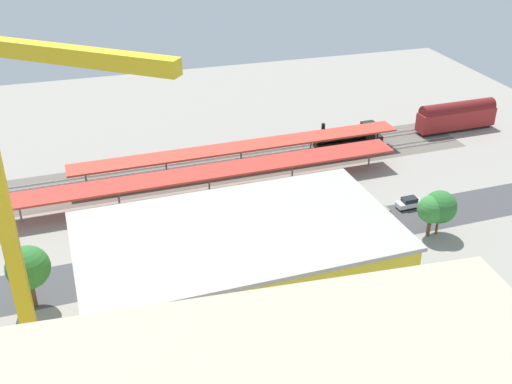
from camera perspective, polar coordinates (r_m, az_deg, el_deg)
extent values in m
plane|color=gray|center=(93.34, -1.98, -3.40)|extent=(162.93, 162.93, 0.00)
cube|color=#665E54|center=(111.46, -4.84, 2.11)|extent=(102.25, 17.26, 0.01)
cube|color=#424244|center=(88.61, -0.99, -5.29)|extent=(102.09, 12.65, 0.01)
cube|color=#9E9EA8|center=(114.50, -5.24, 2.93)|extent=(101.77, 3.77, 0.12)
cube|color=#9E9EA8|center=(113.22, -5.08, 2.64)|extent=(101.77, 3.77, 0.12)
cube|color=#9E9EA8|center=(109.54, -4.61, 1.73)|extent=(101.77, 3.77, 0.12)
cube|color=#9E9EA8|center=(108.28, -4.44, 1.40)|extent=(101.77, 3.77, 0.12)
cube|color=#B73328|center=(102.04, -4.39, 1.86)|extent=(66.47, 7.79, 0.34)
cylinder|color=slate|center=(113.19, 10.41, 3.15)|extent=(0.30, 0.30, 3.55)
cylinder|color=slate|center=(107.14, 3.38, 2.09)|extent=(0.30, 0.30, 3.55)
cylinder|color=slate|center=(102.92, -4.35, 0.89)|extent=(0.30, 0.30, 3.55)
cylinder|color=slate|center=(100.75, -12.56, -0.40)|extent=(0.30, 0.30, 3.55)
cylinder|color=slate|center=(100.77, -20.96, -1.71)|extent=(0.30, 0.30, 3.55)
cube|color=#C63D2D|center=(110.39, -1.40, 4.18)|extent=(60.70, 6.83, 0.37)
cylinder|color=slate|center=(121.52, 10.99, 4.94)|extent=(0.30, 0.30, 3.73)
cylinder|color=slate|center=(115.69, 5.07, 4.14)|extent=(0.30, 0.30, 3.73)
cylinder|color=slate|center=(111.25, -1.39, 3.22)|extent=(0.30, 0.30, 3.73)
cylinder|color=slate|center=(108.34, -8.27, 2.19)|extent=(0.30, 0.30, 3.73)
cylinder|color=slate|center=(107.10, -15.42, 1.09)|extent=(0.30, 0.30, 3.73)
cube|color=black|center=(122.44, 8.52, 4.64)|extent=(14.23, 2.80, 1.00)
cylinder|color=black|center=(121.17, 8.01, 5.33)|extent=(11.56, 2.96, 2.55)
cube|color=black|center=(123.88, 10.39, 5.47)|extent=(2.78, 2.84, 3.79)
cylinder|color=black|center=(118.66, 6.23, 5.97)|extent=(0.70, 0.70, 1.40)
cube|color=black|center=(133.94, 17.84, 5.58)|extent=(15.45, 3.02, 0.60)
cube|color=maroon|center=(133.17, 17.98, 6.43)|extent=(17.18, 3.70, 3.72)
cylinder|color=maroon|center=(132.45, 18.12, 7.28)|extent=(16.50, 3.68, 3.09)
cube|color=black|center=(101.70, 13.90, -1.33)|extent=(3.56, 1.78, 0.30)
cube|color=silver|center=(101.44, 13.94, -1.06)|extent=(4.23, 1.88, 0.78)
cube|color=#1E2328|center=(101.09, 13.98, -0.70)|extent=(2.39, 1.60, 0.70)
cube|color=black|center=(98.19, 10.85, -2.11)|extent=(4.11, 2.06, 0.30)
cube|color=gray|center=(97.93, 10.87, -1.85)|extent=(4.88, 2.20, 0.74)
cube|color=#1E2328|center=(97.61, 10.91, -1.52)|extent=(2.78, 1.82, 0.53)
cube|color=black|center=(96.10, 7.33, -2.52)|extent=(4.10, 1.95, 0.30)
cube|color=maroon|center=(95.80, 7.35, -2.22)|extent=(4.86, 2.07, 0.88)
cube|color=#1E2328|center=(95.45, 7.37, -1.86)|extent=(2.76, 1.72, 0.52)
cube|color=black|center=(93.46, 3.67, -3.29)|extent=(3.99, 1.76, 0.30)
cube|color=black|center=(93.16, 3.68, -2.99)|extent=(4.75, 1.84, 0.85)
cube|color=#1E2328|center=(92.77, 3.69, -2.59)|extent=(2.66, 1.61, 0.66)
cube|color=black|center=(92.08, -0.20, -3.76)|extent=(3.84, 1.92, 0.30)
cube|color=#474C51|center=(91.76, -0.20, -3.44)|extent=(4.55, 2.03, 0.90)
cube|color=#1E2328|center=(91.35, -0.20, -3.03)|extent=(2.58, 1.71, 0.66)
cube|color=black|center=(90.31, -3.87, -4.54)|extent=(3.54, 1.74, 0.30)
cube|color=gray|center=(90.01, -3.88, -4.24)|extent=(4.21, 1.82, 0.81)
cube|color=#1E2328|center=(89.62, -3.89, -3.85)|extent=(2.36, 1.59, 0.64)
cube|color=black|center=(89.32, -7.39, -5.14)|extent=(3.64, 1.71, 0.30)
cube|color=navy|center=(89.02, -7.41, -4.85)|extent=(4.34, 1.79, 0.79)
cube|color=#1E2328|center=(88.63, -7.44, -4.46)|extent=(2.43, 1.57, 0.67)
cube|color=black|center=(88.69, -11.98, -5.85)|extent=(3.86, 1.97, 0.30)
cube|color=silver|center=(88.41, -12.01, -5.58)|extent=(4.58, 2.08, 0.71)
cube|color=#1E2328|center=(88.06, -12.05, -5.24)|extent=(2.60, 1.75, 0.55)
cube|color=yellow|center=(62.95, -1.57, -10.93)|extent=(29.87, 17.31, 18.48)
cube|color=#ADA89E|center=(57.45, -1.69, -3.62)|extent=(30.49, 17.93, 0.40)
cube|color=yellow|center=(59.20, -21.53, -5.29)|extent=(1.40, 1.40, 36.49)
cube|color=yellow|center=(47.00, -18.73, 12.10)|extent=(17.06, 13.79, 1.20)
cube|color=black|center=(77.76, -11.96, -11.30)|extent=(9.28, 3.11, 0.50)
cube|color=silver|center=(76.92, -11.26, -10.22)|extent=(7.09, 3.10, 2.63)
cube|color=maroon|center=(76.56, -14.61, -11.00)|extent=(2.48, 2.59, 2.40)
cube|color=black|center=(78.27, -3.23, -10.31)|extent=(9.92, 3.24, 0.50)
cube|color=white|center=(77.56, -2.54, -9.21)|extent=(7.90, 3.26, 2.68)
cube|color=maroon|center=(76.44, -6.00, -10.09)|extent=(2.31, 2.65, 2.51)
cylinder|color=brown|center=(94.39, 15.66, -3.10)|extent=(0.58, 0.58, 3.01)
sphere|color=#38843D|center=(92.94, 15.89, -1.55)|extent=(4.13, 4.13, 4.13)
cylinder|color=brown|center=(81.86, -19.86, -8.77)|extent=(0.54, 0.54, 3.95)
sphere|color=#2D7233|center=(79.70, -20.31, -6.55)|extent=(5.36, 5.36, 5.36)
cylinder|color=brown|center=(85.76, 5.80, -5.51)|extent=(0.36, 0.36, 3.03)
sphere|color=#28662D|center=(83.93, 5.91, -3.58)|extent=(5.38, 5.38, 5.38)
cylinder|color=brown|center=(95.16, 16.37, -2.98)|extent=(0.36, 0.36, 2.90)
sphere|color=#2D7233|center=(93.62, 16.62, -1.33)|extent=(4.87, 4.87, 4.87)
cylinder|color=#333333|center=(81.95, -5.60, -6.19)|extent=(0.16, 0.16, 5.61)
cube|color=black|center=(80.15, -5.71, -4.28)|extent=(0.36, 0.36, 0.90)
sphere|color=red|center=(80.28, -5.85, -4.48)|extent=(0.20, 0.20, 0.20)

